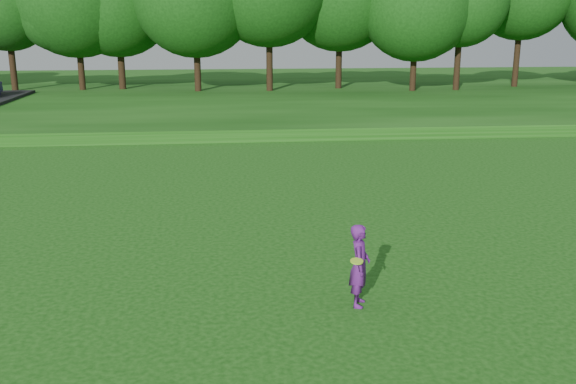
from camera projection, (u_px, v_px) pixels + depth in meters
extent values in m
plane|color=#13420C|center=(150.00, 333.00, 11.57)|extent=(140.00, 140.00, 0.00)
cube|color=#13420C|center=(202.00, 100.00, 44.21)|extent=(130.00, 30.00, 0.60)
cube|color=gray|center=(194.00, 140.00, 30.81)|extent=(130.00, 1.60, 0.04)
imported|color=#641C7E|center=(360.00, 265.00, 12.54)|extent=(0.55, 0.70, 1.67)
cylinder|color=#AEF727|center=(357.00, 261.00, 12.18)|extent=(0.25, 0.25, 0.06)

